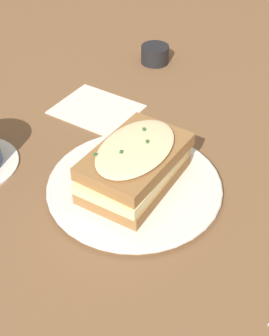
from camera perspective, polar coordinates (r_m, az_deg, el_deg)
name	(u,v)px	position (r m, az deg, el deg)	size (l,w,h in m)	color
ground_plane	(119,189)	(0.64, -1.93, -2.53)	(2.40, 2.40, 0.00)	brown
dinner_plate	(134,186)	(0.63, 0.00, -2.21)	(0.24, 0.24, 0.01)	silver
sandwich	(135,165)	(0.61, 0.06, 0.36)	(0.10, 0.16, 0.06)	olive
napkin	(97,109)	(0.80, -4.65, 7.19)	(0.13, 0.11, 0.00)	silver
condiment_pot	(155,54)	(0.93, 2.51, 13.68)	(0.05, 0.05, 0.03)	black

